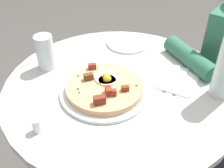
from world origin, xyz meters
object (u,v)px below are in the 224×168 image
breakfast_pizza (105,87)px  fork (173,77)px  pizza_plate (105,91)px  salt_shaker (37,125)px  knife (182,80)px  bread_plate (128,43)px  dining_table (118,118)px  water_glass (45,52)px

breakfast_pizza → fork: (-0.22, 0.15, -0.02)m
pizza_plate → salt_shaker: (0.26, -0.05, 0.02)m
pizza_plate → knife: bearing=140.6°
fork → knife: 0.04m
pizza_plate → bread_plate: (-0.33, -0.13, -0.00)m
pizza_plate → knife: size_ratio=1.71×
fork → dining_table: bearing=-52.0°
breakfast_pizza → water_glass: (0.01, -0.28, 0.04)m
pizza_plate → bread_plate: 0.36m
knife → salt_shaker: (0.48, -0.23, 0.02)m
pizza_plate → water_glass: bearing=-87.3°
pizza_plate → dining_table: bearing=170.1°
bread_plate → salt_shaker: size_ratio=4.19×
pizza_plate → knife: pizza_plate is taller
bread_plate → breakfast_pizza: bearing=21.8°
breakfast_pizza → salt_shaker: breakfast_pizza is taller
fork → salt_shaker: salt_shaker is taller
dining_table → pizza_plate: size_ratio=2.70×
breakfast_pizza → water_glass: 0.28m
breakfast_pizza → salt_shaker: bearing=-10.2°
knife → breakfast_pizza: bearing=-49.0°
knife → dining_table: bearing=-57.5°
knife → water_glass: size_ratio=1.33×
pizza_plate → bread_plate: size_ratio=1.64×
breakfast_pizza → bread_plate: (-0.33, -0.13, -0.02)m
breakfast_pizza → knife: 0.29m
water_glass → pizza_plate: bearing=92.7°
bread_plate → salt_shaker: (0.59, 0.09, 0.02)m
dining_table → fork: fork is taller
dining_table → bread_plate: bread_plate is taller
breakfast_pizza → salt_shaker: (0.26, -0.05, -0.00)m
dining_table → pizza_plate: (0.07, -0.01, 0.18)m
bread_plate → salt_shaker: bearing=8.3°
fork → water_glass: water_glass is taller
salt_shaker → fork: bearing=157.7°
bread_plate → knife: 0.33m
dining_table → breakfast_pizza: bearing=-10.3°
dining_table → pizza_plate: pizza_plate is taller
dining_table → fork: 0.27m
fork → knife: (-0.01, 0.04, 0.00)m
knife → water_glass: (0.24, -0.46, 0.06)m
dining_table → knife: (-0.15, 0.17, 0.18)m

